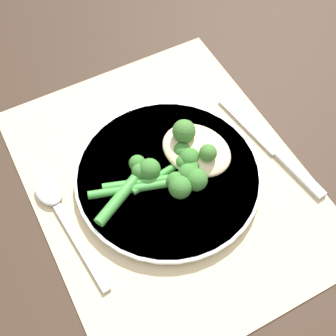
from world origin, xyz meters
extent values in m
plane|color=#332319|center=(0.00, 0.00, 0.00)|extent=(3.00, 3.00, 0.00)
cube|color=#C6B289|center=(0.00, 0.00, 0.00)|extent=(0.44, 0.35, 0.00)
cylinder|color=white|center=(0.00, 0.00, 0.01)|extent=(0.24, 0.24, 0.01)
cylinder|color=silver|center=(0.00, 0.00, 0.02)|extent=(0.25, 0.25, 0.01)
ellipsoid|color=beige|center=(-0.01, 0.05, 0.03)|extent=(0.12, 0.11, 0.02)
sphere|color=#3D702D|center=(0.01, 0.05, 0.05)|extent=(0.02, 0.02, 0.02)
sphere|color=#3D702D|center=(-0.03, 0.04, 0.05)|extent=(0.03, 0.03, 0.03)
cylinder|color=#3D8E38|center=(0.00, -0.02, 0.02)|extent=(0.02, 0.08, 0.01)
sphere|color=#38752D|center=(0.00, 0.02, 0.03)|extent=(0.02, 0.02, 0.02)
sphere|color=#38752D|center=(0.00, 0.03, 0.03)|extent=(0.03, 0.03, 0.03)
sphere|color=#38752D|center=(-0.01, 0.03, 0.03)|extent=(0.03, 0.03, 0.03)
cylinder|color=#3D8E38|center=(0.00, -0.03, 0.02)|extent=(0.05, 0.11, 0.01)
sphere|color=#38752D|center=(0.02, 0.02, 0.03)|extent=(0.03, 0.03, 0.03)
sphere|color=#38752D|center=(0.03, 0.02, 0.03)|extent=(0.03, 0.03, 0.03)
sphere|color=#38752D|center=(0.01, 0.03, 0.03)|extent=(0.02, 0.02, 0.02)
cylinder|color=#3D8E38|center=(0.00, -0.06, 0.02)|extent=(0.04, 0.11, 0.01)
sphere|color=#38752D|center=(0.02, 0.00, 0.03)|extent=(0.03, 0.03, 0.03)
sphere|color=#38752D|center=(0.03, 0.00, 0.03)|extent=(0.03, 0.03, 0.03)
cylinder|color=#3D8E38|center=(0.01, -0.07, 0.03)|extent=(0.05, 0.08, 0.01)
sphere|color=#38752D|center=(-0.02, -0.03, 0.03)|extent=(0.02, 0.02, 0.02)
sphere|color=#38752D|center=(-0.01, -0.02, 0.03)|extent=(0.03, 0.03, 0.03)
sphere|color=#38752D|center=(-0.03, -0.03, 0.03)|extent=(0.02, 0.02, 0.02)
cube|color=silver|center=(-0.03, 0.15, 0.01)|extent=(0.12, 0.04, 0.00)
cube|color=#B3B3B8|center=(0.08, 0.16, 0.01)|extent=(0.09, 0.02, 0.01)
cube|color=silver|center=(0.04, -0.14, 0.01)|extent=(0.14, 0.02, 0.00)
ellipsoid|color=silver|center=(-0.06, -0.15, 0.01)|extent=(0.05, 0.04, 0.01)
camera|label=1|loc=(0.29, -0.15, 0.55)|focal=50.00mm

